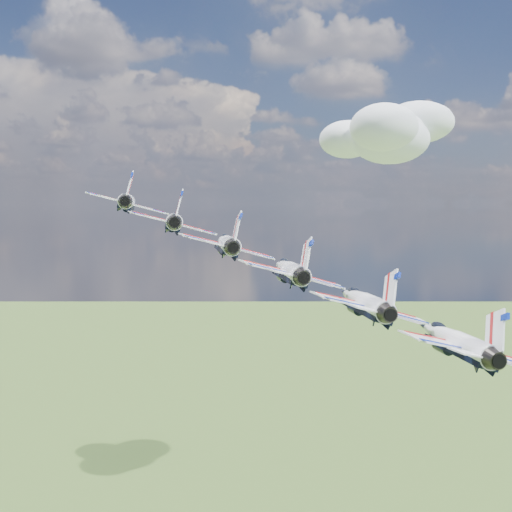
{
  "coord_description": "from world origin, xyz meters",
  "views": [
    {
      "loc": [
        -2.55,
        -59.74,
        151.85
      ],
      "look_at": [
        0.35,
        13.9,
        145.87
      ],
      "focal_mm": 45.0,
      "sensor_mm": 36.0,
      "label": 1
    }
  ],
  "objects_px": {
    "jet_2": "(226,243)",
    "jet_4": "(363,302)",
    "jet_5": "(454,340)",
    "jet_3": "(288,270)",
    "jet_1": "(173,221)",
    "jet_0": "(128,202)"
  },
  "relations": [
    {
      "from": "jet_0",
      "to": "jet_1",
      "type": "xyz_separation_m",
      "value": [
        6.91,
        -6.87,
        -2.53
      ]
    },
    {
      "from": "jet_5",
      "to": "jet_3",
      "type": "bearing_deg",
      "value": 129.18
    },
    {
      "from": "jet_3",
      "to": "jet_4",
      "type": "distance_m",
      "value": 10.07
    },
    {
      "from": "jet_4",
      "to": "jet_0",
      "type": "bearing_deg",
      "value": 129.18
    },
    {
      "from": "jet_4",
      "to": "jet_5",
      "type": "distance_m",
      "value": 10.07
    },
    {
      "from": "jet_1",
      "to": "jet_3",
      "type": "distance_m",
      "value": 20.14
    },
    {
      "from": "jet_4",
      "to": "jet_5",
      "type": "relative_size",
      "value": 1.0
    },
    {
      "from": "jet_2",
      "to": "jet_5",
      "type": "height_order",
      "value": "jet_2"
    },
    {
      "from": "jet_2",
      "to": "jet_5",
      "type": "bearing_deg",
      "value": -50.82
    },
    {
      "from": "jet_3",
      "to": "jet_4",
      "type": "xyz_separation_m",
      "value": [
        6.91,
        -6.87,
        -2.53
      ]
    },
    {
      "from": "jet_1",
      "to": "jet_2",
      "type": "bearing_deg",
      "value": -50.82
    },
    {
      "from": "jet_0",
      "to": "jet_2",
      "type": "height_order",
      "value": "jet_0"
    },
    {
      "from": "jet_0",
      "to": "jet_2",
      "type": "relative_size",
      "value": 1.0
    },
    {
      "from": "jet_0",
      "to": "jet_1",
      "type": "relative_size",
      "value": 1.0
    },
    {
      "from": "jet_2",
      "to": "jet_4",
      "type": "distance_m",
      "value": 20.14
    },
    {
      "from": "jet_3",
      "to": "jet_5",
      "type": "xyz_separation_m",
      "value": [
        13.83,
        -13.74,
        -5.07
      ]
    },
    {
      "from": "jet_1",
      "to": "jet_2",
      "type": "relative_size",
      "value": 1.0
    },
    {
      "from": "jet_0",
      "to": "jet_5",
      "type": "xyz_separation_m",
      "value": [
        34.57,
        -34.36,
        -12.67
      ]
    },
    {
      "from": "jet_0",
      "to": "jet_5",
      "type": "distance_m",
      "value": 50.36
    },
    {
      "from": "jet_2",
      "to": "jet_3",
      "type": "xyz_separation_m",
      "value": [
        6.91,
        -6.87,
        -2.53
      ]
    },
    {
      "from": "jet_0",
      "to": "jet_4",
      "type": "relative_size",
      "value": 1.0
    },
    {
      "from": "jet_0",
      "to": "jet_5",
      "type": "bearing_deg",
      "value": -50.82
    }
  ]
}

